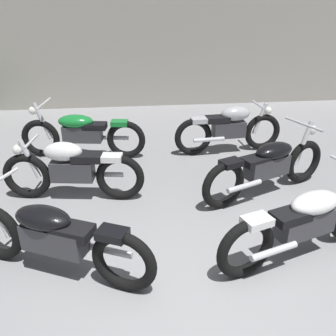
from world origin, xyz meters
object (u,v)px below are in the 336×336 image
Objects in this scene: motorcycle_left_row_1 at (72,169)px; motorcycle_right_row_2 at (229,128)px; motorcycle_right_row_1 at (268,165)px; motorcycle_left_row_0 at (53,236)px; motorcycle_left_row_2 at (82,133)px; motorcycle_right_row_0 at (306,221)px.

motorcycle_right_row_2 is (2.58, 1.40, 0.00)m from motorcycle_left_row_1.
motorcycle_right_row_2 is at bearing 94.98° from motorcycle_right_row_1.
motorcycle_left_row_0 is 0.99× the size of motorcycle_right_row_1.
motorcycle_left_row_2 is 3.18m from motorcycle_right_row_1.
motorcycle_left_row_1 is at bearing -151.60° from motorcycle_right_row_2.
motorcycle_left_row_1 is 0.94× the size of motorcycle_right_row_0.
motorcycle_left_row_1 and motorcycle_right_row_2 have the same top height.
motorcycle_left_row_0 is 1.54m from motorcycle_left_row_1.
motorcycle_left_row_0 reaches higher than motorcycle_left_row_1.
motorcycle_right_row_1 is (0.09, 1.39, 0.00)m from motorcycle_right_row_0.
motorcycle_right_row_0 is (2.64, -3.02, 0.00)m from motorcycle_left_row_2.
motorcycle_right_row_1 reaches higher than motorcycle_right_row_2.
motorcycle_right_row_1 is at bearing -30.92° from motorcycle_left_row_2.
motorcycle_right_row_0 is at bearing -0.28° from motorcycle_left_row_0.
motorcycle_left_row_1 is 2.93m from motorcycle_right_row_2.
motorcycle_left_row_1 is 1.46m from motorcycle_left_row_2.
motorcycle_left_row_2 and motorcycle_right_row_1 have the same top height.
motorcycle_right_row_0 is 1.02× the size of motorcycle_right_row_1.
motorcycle_right_row_2 is at bearing -1.46° from motorcycle_left_row_2.
motorcycle_right_row_2 is (-0.05, 2.95, 0.01)m from motorcycle_right_row_0.
motorcycle_left_row_0 and motorcycle_right_row_1 have the same top height.
motorcycle_right_row_0 is at bearing -30.62° from motorcycle_left_row_1.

